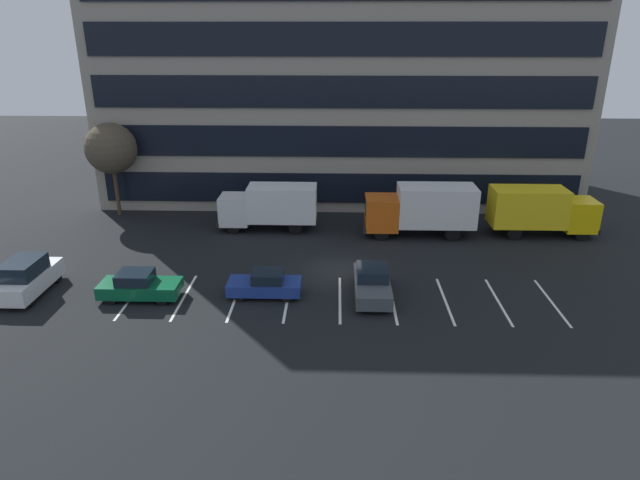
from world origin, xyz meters
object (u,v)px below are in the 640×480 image
object	(u,v)px
suv_white	(26,277)
sedan_charcoal	(372,283)
box_truck_yellow_all	(541,209)
bare_tree	(111,149)
sedan_forest	(139,286)
box_truck_white	(270,205)
box_truck_orange	(422,208)
sedan_navy	(265,284)

from	to	relation	value
suv_white	sedan_charcoal	bearing A→B (deg)	1.03
box_truck_yellow_all	bare_tree	size ratio (longest dim) A/B	1.02
sedan_forest	bare_tree	xyz separation A→B (m)	(-6.30, 13.92, 4.44)
box_truck_white	bare_tree	size ratio (longest dim) A/B	0.98
sedan_forest	box_truck_white	bearing A→B (deg)	62.22
box_truck_orange	bare_tree	bearing A→B (deg)	170.43
box_truck_orange	box_truck_white	bearing A→B (deg)	175.36
box_truck_yellow_all	box_truck_white	bearing A→B (deg)	178.18
box_truck_yellow_all	sedan_charcoal	world-z (taller)	box_truck_yellow_all
sedan_forest	box_truck_yellow_all	bearing A→B (deg)	22.92
box_truck_orange	sedan_forest	size ratio (longest dim) A/B	1.80
sedan_charcoal	suv_white	xyz separation A→B (m)	(-18.63, -0.33, 0.22)
suv_white	sedan_forest	world-z (taller)	suv_white
box_truck_yellow_all	bare_tree	bearing A→B (deg)	173.42
box_truck_white	box_truck_yellow_all	xyz separation A→B (m)	(18.74, -0.60, 0.07)
box_truck_yellow_all	sedan_charcoal	size ratio (longest dim) A/B	1.61
box_truck_yellow_all	suv_white	bearing A→B (deg)	-161.87
sedan_charcoal	sedan_forest	size ratio (longest dim) A/B	1.07
sedan_charcoal	bare_tree	xyz separation A→B (m)	(-18.72, 13.28, 4.39)
box_truck_yellow_all	suv_white	size ratio (longest dim) A/B	1.60
box_truck_orange	sedan_charcoal	distance (m)	10.32
sedan_navy	suv_white	bearing A→B (deg)	-179.17
sedan_charcoal	box_truck_white	bearing A→B (deg)	122.78
box_truck_yellow_all	suv_white	world-z (taller)	box_truck_yellow_all
box_truck_yellow_all	suv_white	distance (m)	32.34
box_truck_yellow_all	sedan_forest	xyz separation A→B (m)	(-24.52, -10.37, -1.17)
box_truck_orange	sedan_navy	world-z (taller)	box_truck_orange
box_truck_white	sedan_charcoal	distance (m)	12.32
box_truck_white	suv_white	world-z (taller)	box_truck_white
sedan_forest	bare_tree	world-z (taller)	bare_tree
sedan_navy	sedan_forest	distance (m)	6.70
box_truck_yellow_all	sedan_navy	xyz separation A→B (m)	(-17.83, -9.87, -1.22)
sedan_charcoal	bare_tree	world-z (taller)	bare_tree
box_truck_white	sedan_navy	distance (m)	10.57
box_truck_white	sedan_charcoal	bearing A→B (deg)	-57.22
box_truck_white	box_truck_yellow_all	distance (m)	18.75
sedan_charcoal	sedan_navy	xyz separation A→B (m)	(-5.74, -0.15, -0.10)
sedan_forest	box_truck_orange	bearing A→B (deg)	31.73
box_truck_orange	sedan_navy	size ratio (longest dim) A/B	1.94
suv_white	sedan_navy	bearing A→B (deg)	0.83
suv_white	sedan_forest	size ratio (longest dim) A/B	1.07
box_truck_yellow_all	sedan_forest	size ratio (longest dim) A/B	1.71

